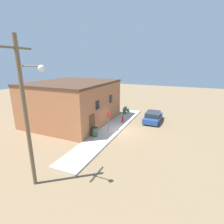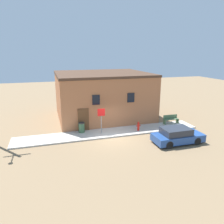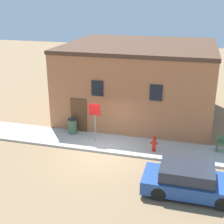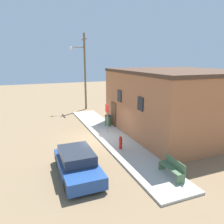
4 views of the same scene
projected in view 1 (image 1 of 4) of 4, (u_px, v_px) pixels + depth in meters
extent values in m
plane|color=#846B4C|center=(121.00, 131.00, 18.88)|extent=(80.00, 80.00, 0.00)
cube|color=#BCB7AD|center=(111.00, 129.00, 19.30)|extent=(16.80, 2.30, 0.12)
cube|color=#B26B42|center=(73.00, 103.00, 21.41)|extent=(9.75, 8.65, 4.76)
cube|color=#4C3323|center=(71.00, 83.00, 20.71)|extent=(9.85, 8.75, 0.24)
cube|color=black|center=(98.00, 105.00, 18.08)|extent=(0.70, 0.08, 0.90)
cube|color=black|center=(111.00, 99.00, 21.09)|extent=(0.70, 0.08, 0.90)
cube|color=brown|center=(92.00, 125.00, 17.51)|extent=(1.00, 0.08, 2.20)
cylinder|color=red|center=(123.00, 119.00, 21.38)|extent=(0.20, 0.20, 0.72)
sphere|color=red|center=(123.00, 116.00, 21.27)|extent=(0.18, 0.18, 0.18)
cylinder|color=red|center=(122.00, 119.00, 21.22)|extent=(0.11, 0.09, 0.09)
cylinder|color=red|center=(123.00, 118.00, 21.49)|extent=(0.11, 0.09, 0.09)
cylinder|color=gray|center=(108.00, 121.00, 18.28)|extent=(0.06, 0.06, 2.26)
cube|color=red|center=(108.00, 114.00, 18.05)|extent=(0.66, 0.02, 0.66)
cube|color=#4C6B47|center=(124.00, 113.00, 24.68)|extent=(0.08, 0.44, 0.44)
cube|color=#4C6B47|center=(128.00, 110.00, 25.99)|extent=(0.08, 0.44, 0.44)
cube|color=#4C6B47|center=(126.00, 110.00, 25.27)|extent=(1.57, 0.44, 0.04)
cube|color=#4C6B47|center=(125.00, 108.00, 25.29)|extent=(1.57, 0.04, 0.39)
cylinder|color=#426642|center=(95.00, 132.00, 17.27)|extent=(0.53, 0.53, 0.85)
cylinder|color=#2D2D2D|center=(95.00, 128.00, 17.14)|extent=(0.56, 0.56, 0.06)
cylinder|color=brown|center=(26.00, 117.00, 9.62)|extent=(0.23, 0.23, 8.61)
cylinder|color=brown|center=(30.00, 66.00, 8.57)|extent=(0.08, 1.51, 0.08)
sphere|color=silver|center=(41.00, 68.00, 8.31)|extent=(0.32, 0.32, 0.32)
cube|color=brown|center=(16.00, 48.00, 8.62)|extent=(1.80, 0.10, 0.10)
cylinder|color=black|center=(149.00, 116.00, 23.38)|extent=(0.63, 0.20, 0.63)
cylinder|color=black|center=(161.00, 117.00, 22.76)|extent=(0.63, 0.20, 0.63)
cylinder|color=black|center=(144.00, 121.00, 21.16)|extent=(0.63, 0.20, 0.63)
cylinder|color=black|center=(158.00, 123.00, 20.54)|extent=(0.63, 0.20, 0.63)
cube|color=#23478C|center=(153.00, 118.00, 21.92)|extent=(4.06, 1.80, 0.59)
cube|color=#282D38|center=(153.00, 114.00, 21.58)|extent=(2.24, 1.59, 0.53)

